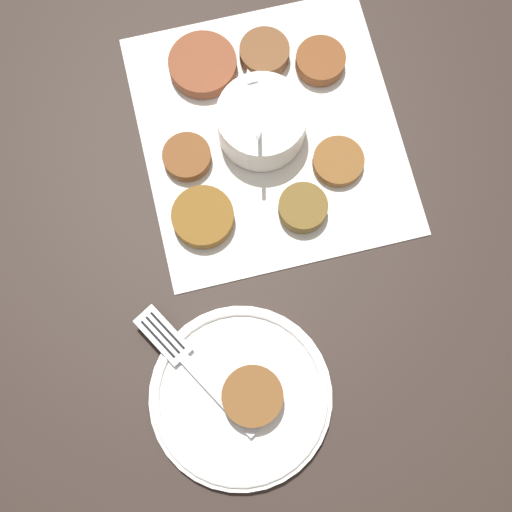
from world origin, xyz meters
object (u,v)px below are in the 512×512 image
(serving_plate, at_px, (241,397))
(fork, at_px, (185,359))
(sauce_bowl, at_px, (261,123))
(fritter_on_plate, at_px, (252,396))

(serving_plate, xyz_separation_m, fork, (0.06, 0.05, 0.01))
(sauce_bowl, distance_m, serving_plate, 0.33)
(serving_plate, height_order, fritter_on_plate, fritter_on_plate)
(sauce_bowl, relative_size, fritter_on_plate, 1.74)
(fritter_on_plate, bearing_deg, sauce_bowl, -17.76)
(fritter_on_plate, distance_m, fork, 0.09)
(serving_plate, distance_m, fork, 0.08)
(sauce_bowl, relative_size, fork, 0.67)
(serving_plate, distance_m, fritter_on_plate, 0.02)
(fritter_on_plate, bearing_deg, serving_plate, 71.40)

